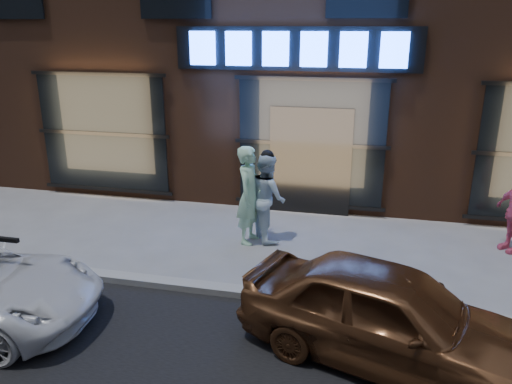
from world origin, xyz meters
TOP-DOWN VIEW (x-y plane):
  - ground at (0.00, 0.00)m, footprint 90.00×90.00m
  - curb at (0.00, 0.00)m, footprint 60.00×0.25m
  - man_bowtie at (-0.94, 2.08)m, footprint 0.55×0.76m
  - man_cap at (-0.64, 2.29)m, footprint 1.03×1.07m
  - gold_sedan at (1.62, -1.14)m, footprint 4.09×2.64m

SIDE VIEW (x-z plane):
  - ground at x=0.00m, z-range 0.00..0.00m
  - curb at x=0.00m, z-range 0.00..0.12m
  - gold_sedan at x=1.62m, z-range 0.00..1.29m
  - man_cap at x=-0.64m, z-range 0.00..1.75m
  - man_bowtie at x=-0.94m, z-range 0.00..1.93m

